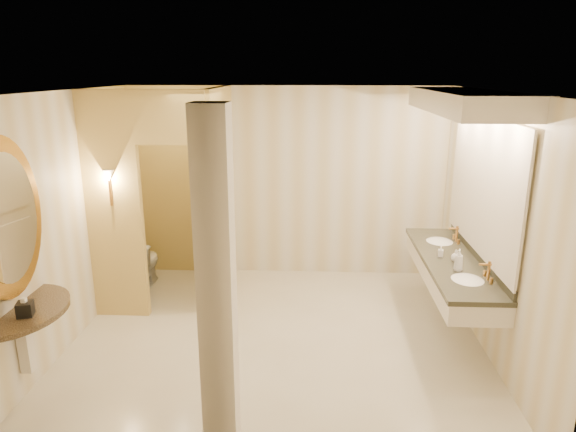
# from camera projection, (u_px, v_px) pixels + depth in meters

# --- Properties ---
(floor) EXTENTS (4.50, 4.50, 0.00)m
(floor) POSITION_uv_depth(u_px,v_px,m) (277.00, 338.00, 5.77)
(floor) COLOR beige
(floor) RESTS_ON ground
(ceiling) EXTENTS (4.50, 4.50, 0.00)m
(ceiling) POSITION_uv_depth(u_px,v_px,m) (275.00, 91.00, 5.03)
(ceiling) COLOR silver
(ceiling) RESTS_ON wall_back
(wall_back) EXTENTS (4.50, 0.02, 2.70)m
(wall_back) POSITION_uv_depth(u_px,v_px,m) (286.00, 183.00, 7.32)
(wall_back) COLOR beige
(wall_back) RESTS_ON floor
(wall_front) EXTENTS (4.50, 0.02, 2.70)m
(wall_front) POSITION_uv_depth(u_px,v_px,m) (255.00, 307.00, 3.48)
(wall_front) COLOR beige
(wall_front) RESTS_ON floor
(wall_left) EXTENTS (0.02, 4.00, 2.70)m
(wall_left) POSITION_uv_depth(u_px,v_px,m) (67.00, 220.00, 5.51)
(wall_left) COLOR beige
(wall_left) RESTS_ON floor
(wall_right) EXTENTS (0.02, 4.00, 2.70)m
(wall_right) POSITION_uv_depth(u_px,v_px,m) (493.00, 226.00, 5.29)
(wall_right) COLOR beige
(wall_right) RESTS_ON floor
(toilet_closet) EXTENTS (1.50, 1.55, 2.70)m
(toilet_closet) POSITION_uv_depth(u_px,v_px,m) (192.00, 196.00, 6.38)
(toilet_closet) COLOR #DEC774
(toilet_closet) RESTS_ON floor
(wall_sconce) EXTENTS (0.14, 0.14, 0.42)m
(wall_sconce) POSITION_uv_depth(u_px,v_px,m) (109.00, 177.00, 5.80)
(wall_sconce) COLOR #B67F3A
(wall_sconce) RESTS_ON toilet_closet
(vanity) EXTENTS (0.75, 2.41, 2.09)m
(vanity) POSITION_uv_depth(u_px,v_px,m) (461.00, 193.00, 5.51)
(vanity) COLOR silver
(vanity) RESTS_ON floor
(console_shelf) EXTENTS (1.08, 1.08, 1.99)m
(console_shelf) POSITION_uv_depth(u_px,v_px,m) (9.00, 258.00, 4.39)
(console_shelf) COLOR black
(console_shelf) RESTS_ON floor
(pillar) EXTENTS (0.25, 0.25, 2.70)m
(pillar) POSITION_uv_depth(u_px,v_px,m) (217.00, 293.00, 3.70)
(pillar) COLOR silver
(pillar) RESTS_ON floor
(tissue_box) EXTENTS (0.16, 0.16, 0.13)m
(tissue_box) POSITION_uv_depth(u_px,v_px,m) (25.00, 309.00, 4.37)
(tissue_box) COLOR black
(tissue_box) RESTS_ON console_shelf
(toilet) EXTENTS (0.38, 0.66, 0.67)m
(toilet) POSITION_uv_depth(u_px,v_px,m) (143.00, 262.00, 7.10)
(toilet) COLOR white
(toilet) RESTS_ON floor
(soap_bottle_a) EXTENTS (0.07, 0.07, 0.12)m
(soap_bottle_a) POSITION_uv_depth(u_px,v_px,m) (441.00, 252.00, 5.76)
(soap_bottle_a) COLOR beige
(soap_bottle_a) RESTS_ON vanity
(soap_bottle_b) EXTENTS (0.13, 0.13, 0.13)m
(soap_bottle_b) POSITION_uv_depth(u_px,v_px,m) (456.00, 256.00, 5.62)
(soap_bottle_b) COLOR silver
(soap_bottle_b) RESTS_ON vanity
(soap_bottle_c) EXTENTS (0.12, 0.12, 0.24)m
(soap_bottle_c) POSITION_uv_depth(u_px,v_px,m) (459.00, 260.00, 5.34)
(soap_bottle_c) COLOR #C6B28C
(soap_bottle_c) RESTS_ON vanity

